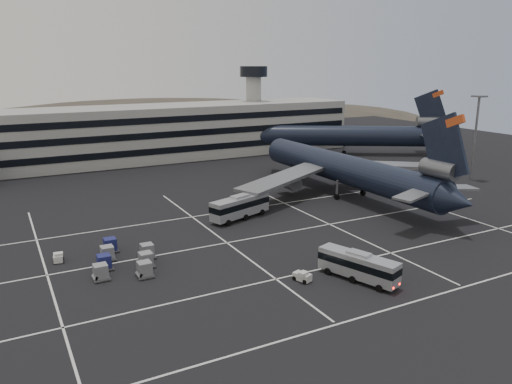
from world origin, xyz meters
TOP-DOWN VIEW (x-y plane):
  - ground at (0.00, 0.00)m, footprint 260.00×260.00m
  - lane_markings at (0.95, 0.72)m, footprint 90.00×55.62m
  - terminal at (-2.95, 71.14)m, footprint 125.00×26.00m
  - hills at (17.99, 170.00)m, footprint 352.00×180.00m
  - lightpole_right at (58.00, 15.00)m, footprint 2.40×2.40m
  - trijet_main at (25.18, 17.07)m, footprint 47.45×57.54m
  - trijet_far at (53.66, 52.85)m, footprint 52.04×35.96m
  - bus_near at (2.44, -14.73)m, footprint 5.52×10.21m
  - bus_far at (0.72, 13.39)m, footprint 11.60×6.12m
  - tug_a at (-28.22, 7.93)m, footprint 1.49×2.20m
  - tug_b at (-3.45, -11.90)m, footprint 1.90×2.36m
  - uld_cluster at (-21.09, 2.72)m, footprint 9.34×13.06m

SIDE VIEW (x-z plane):
  - hills at x=17.99m, z-range -34.07..9.93m
  - ground at x=0.00m, z-range 0.00..0.00m
  - lane_markings at x=0.95m, z-range 0.00..0.01m
  - tug_a at x=-28.22m, z-range -0.07..1.25m
  - tug_b at x=-3.45m, z-range -0.08..1.25m
  - uld_cluster at x=-21.09m, z-range -0.02..1.86m
  - bus_near at x=2.44m, z-range 0.17..3.70m
  - bus_far at x=0.72m, z-range 0.19..4.20m
  - trijet_main at x=25.18m, z-range -3.79..14.29m
  - trijet_far at x=53.66m, z-range -3.61..14.47m
  - terminal at x=-2.95m, z-range -5.07..18.93m
  - lightpole_right at x=58.00m, z-range 2.68..20.95m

